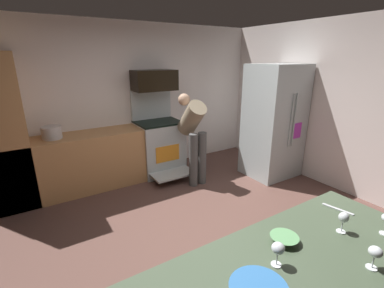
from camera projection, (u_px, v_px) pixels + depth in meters
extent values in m
cube|color=brown|center=(203.00, 234.00, 3.23)|extent=(5.20, 4.80, 0.02)
cube|color=silver|center=(129.00, 100.00, 4.72)|extent=(5.20, 0.12, 2.60)
cube|color=silver|center=(341.00, 107.00, 4.11)|extent=(0.12, 4.80, 2.60)
cube|color=tan|center=(86.00, 162.00, 4.23)|extent=(2.40, 0.60, 0.90)
cube|color=tan|center=(2.00, 135.00, 3.54)|extent=(0.60, 0.60, 2.10)
cube|color=#B9BEC0|center=(160.00, 148.00, 4.86)|extent=(0.76, 0.64, 0.92)
cube|color=black|center=(159.00, 122.00, 4.71)|extent=(0.76, 0.64, 0.03)
cube|color=#B9BEC0|center=(151.00, 104.00, 4.86)|extent=(0.76, 0.06, 0.53)
cube|color=orange|center=(168.00, 154.00, 4.60)|extent=(0.44, 0.01, 0.28)
cube|color=#B9BEC0|center=(173.00, 174.00, 4.54)|extent=(0.72, 0.38, 0.03)
cube|color=black|center=(154.00, 80.00, 4.57)|extent=(0.74, 0.38, 0.35)
cube|color=#B5C1C2|center=(274.00, 122.00, 4.63)|extent=(0.86, 0.74, 1.93)
cylinder|color=#B5C1C2|center=(291.00, 121.00, 4.27)|extent=(0.02, 0.02, 0.87)
cylinder|color=#B5C1C2|center=(295.00, 120.00, 4.31)|extent=(0.02, 0.02, 0.87)
cube|color=#B835BD|center=(297.00, 131.00, 4.43)|extent=(0.20, 0.01, 0.26)
cylinder|color=#4C4C4C|center=(193.00, 160.00, 4.32)|extent=(0.14, 0.14, 0.88)
cylinder|color=#4C4C4C|center=(202.00, 158.00, 4.41)|extent=(0.14, 0.14, 0.88)
cylinder|color=gray|center=(192.00, 118.00, 4.32)|extent=(0.30, 0.60, 0.62)
sphere|color=tan|center=(184.00, 100.00, 4.42)|extent=(0.20, 0.20, 0.20)
cone|color=#609A61|center=(284.00, 239.00, 1.71)|extent=(0.18, 0.18, 0.04)
cylinder|color=silver|center=(341.00, 231.00, 1.81)|extent=(0.06, 0.06, 0.01)
cylinder|color=silver|center=(342.00, 227.00, 1.80)|extent=(0.01, 0.01, 0.07)
ellipsoid|color=silver|center=(344.00, 217.00, 1.78)|extent=(0.07, 0.07, 0.07)
cylinder|color=silver|center=(276.00, 265.00, 1.52)|extent=(0.06, 0.06, 0.01)
cylinder|color=silver|center=(277.00, 259.00, 1.51)|extent=(0.01, 0.01, 0.08)
ellipsoid|color=silver|center=(278.00, 248.00, 1.49)|extent=(0.07, 0.07, 0.07)
cylinder|color=silver|center=(371.00, 268.00, 1.50)|extent=(0.06, 0.06, 0.01)
cylinder|color=silver|center=(373.00, 262.00, 1.49)|extent=(0.01, 0.01, 0.07)
ellipsoid|color=silver|center=(376.00, 252.00, 1.47)|extent=(0.07, 0.07, 0.06)
cylinder|color=silver|center=(384.00, 234.00, 1.79)|extent=(0.06, 0.06, 0.01)
cube|color=#B7BABF|center=(338.00, 209.00, 2.08)|extent=(0.07, 0.23, 0.01)
cylinder|color=#BCB5B6|center=(52.00, 133.00, 3.86)|extent=(0.27, 0.27, 0.18)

